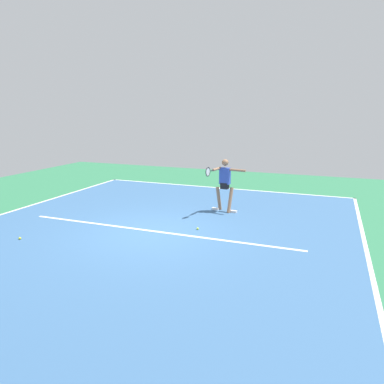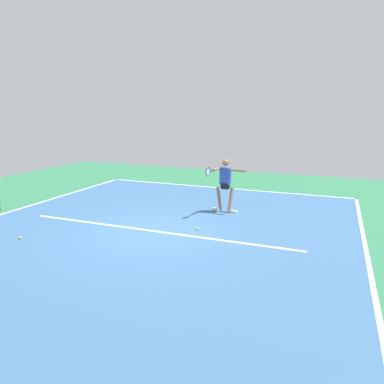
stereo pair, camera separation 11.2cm
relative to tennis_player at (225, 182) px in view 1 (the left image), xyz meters
The scene contains 10 objects.
ground_plane 3.20m from the tennis_player, 66.16° to the left, with size 22.26×22.26×0.00m, color #2D754C.
court_surface 3.20m from the tennis_player, 66.16° to the left, with size 10.89×12.86×0.00m, color #38608E.
court_line_baseline_near 3.94m from the tennis_player, 71.20° to the right, with size 10.89×0.10×0.01m, color white.
court_line_sideline_left 5.11m from the tennis_player, 146.33° to the left, with size 0.10×12.86×0.01m, color white.
court_line_sideline_right 7.25m from the tennis_player, 22.75° to the left, with size 0.10×12.86×0.01m, color white.
court_line_service 3.12m from the tennis_player, 65.41° to the left, with size 8.17×0.10×0.01m, color white.
court_line_centre_mark 3.76m from the tennis_player, 70.18° to the right, with size 0.10×0.30×0.01m, color white.
tennis_player is the anchor object (origin of this frame).
tennis_ball_by_baseline 6.26m from the tennis_player, 47.24° to the left, with size 0.07×0.07×0.07m, color yellow.
tennis_ball_near_service_line 2.34m from the tennis_player, 85.91° to the left, with size 0.07×0.07×0.07m, color #C6E53D.
Camera 1 is at (-4.43, 8.43, 3.25)m, focal length 33.75 mm.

